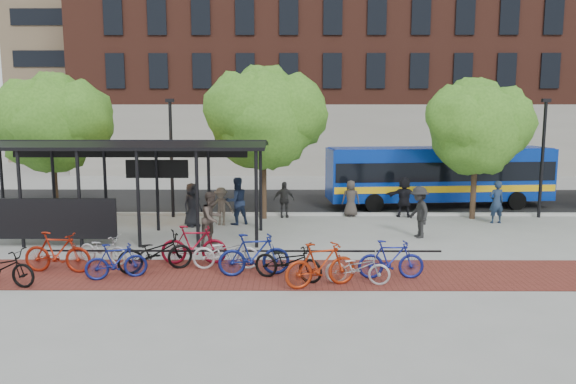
{
  "coord_description": "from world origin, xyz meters",
  "views": [
    {
      "loc": [
        -1.82,
        -20.54,
        4.68
      ],
      "look_at": [
        -1.94,
        0.29,
        1.6
      ],
      "focal_mm": 35.0,
      "sensor_mm": 36.0,
      "label": 1
    }
  ],
  "objects_px": {
    "lamp_post_right": "(543,155)",
    "pedestrian_4": "(284,200)",
    "bus_shelter": "(116,156)",
    "tree_b": "(266,114)",
    "bike_5": "(194,245)",
    "pedestrian_8": "(212,218)",
    "pedestrian_5": "(404,197)",
    "pedestrian_7": "(496,202)",
    "bike_0": "(2,267)",
    "bike_11": "(391,260)",
    "bus": "(438,173)",
    "bike_10": "(358,268)",
    "pedestrian_0": "(192,205)",
    "pedestrian_9": "(419,212)",
    "tree_a": "(54,120)",
    "bike_8": "(288,261)",
    "pedestrian_3": "(221,206)",
    "bike_1": "(57,252)",
    "tree_c": "(478,124)",
    "bike_4": "(155,252)",
    "pedestrian_2": "(237,201)",
    "lamp_post_left": "(171,154)",
    "bike_2": "(103,249)",
    "bike_3": "(116,261)",
    "bike_9": "(321,265)",
    "bike_7": "(254,255)",
    "pedestrian_6": "(351,198)"
  },
  "relations": [
    {
      "from": "bike_8",
      "to": "pedestrian_3",
      "type": "distance_m",
      "value": 7.95
    },
    {
      "from": "lamp_post_right",
      "to": "pedestrian_9",
      "type": "xyz_separation_m",
      "value": [
        -6.13,
        -3.91,
        -1.8
      ]
    },
    {
      "from": "pedestrian_0",
      "to": "pedestrian_2",
      "type": "xyz_separation_m",
      "value": [
        1.75,
        0.39,
        0.09
      ]
    },
    {
      "from": "bus_shelter",
      "to": "bike_3",
      "type": "distance_m",
      "value": 5.77
    },
    {
      "from": "bike_10",
      "to": "pedestrian_0",
      "type": "xyz_separation_m",
      "value": [
        -5.77,
        7.52,
        0.42
      ]
    },
    {
      "from": "tree_b",
      "to": "pedestrian_3",
      "type": "height_order",
      "value": "tree_b"
    },
    {
      "from": "bike_10",
      "to": "pedestrian_0",
      "type": "bearing_deg",
      "value": 46.69
    },
    {
      "from": "tree_c",
      "to": "bike_9",
      "type": "distance_m",
      "value": 12.37
    },
    {
      "from": "bike_0",
      "to": "bike_11",
      "type": "relative_size",
      "value": 1.07
    },
    {
      "from": "bus",
      "to": "bike_10",
      "type": "relative_size",
      "value": 6.16
    },
    {
      "from": "bus_shelter",
      "to": "tree_c",
      "type": "height_order",
      "value": "tree_c"
    },
    {
      "from": "bike_4",
      "to": "pedestrian_3",
      "type": "bearing_deg",
      "value": -34.18
    },
    {
      "from": "tree_c",
      "to": "bike_10",
      "type": "height_order",
      "value": "tree_c"
    },
    {
      "from": "lamp_post_left",
      "to": "bike_9",
      "type": "bearing_deg",
      "value": -58.56
    },
    {
      "from": "tree_c",
      "to": "lamp_post_left",
      "type": "relative_size",
      "value": 1.16
    },
    {
      "from": "pedestrian_5",
      "to": "bike_4",
      "type": "bearing_deg",
      "value": 55.19
    },
    {
      "from": "tree_c",
      "to": "pedestrian_2",
      "type": "height_order",
      "value": "tree_c"
    },
    {
      "from": "pedestrian_3",
      "to": "pedestrian_5",
      "type": "height_order",
      "value": "pedestrian_5"
    },
    {
      "from": "pedestrian_2",
      "to": "pedestrian_4",
      "type": "distance_m",
      "value": 2.47
    },
    {
      "from": "tree_a",
      "to": "tree_b",
      "type": "height_order",
      "value": "tree_b"
    },
    {
      "from": "tree_b",
      "to": "bike_1",
      "type": "height_order",
      "value": "tree_b"
    },
    {
      "from": "bike_7",
      "to": "tree_a",
      "type": "bearing_deg",
      "value": 37.3
    },
    {
      "from": "bike_1",
      "to": "bike_7",
      "type": "distance_m",
      "value": 5.7
    },
    {
      "from": "bus_shelter",
      "to": "pedestrian_9",
      "type": "xyz_separation_m",
      "value": [
        11.0,
        0.17,
        -2.05
      ]
    },
    {
      "from": "bike_11",
      "to": "bike_4",
      "type": "bearing_deg",
      "value": 83.1
    },
    {
      "from": "pedestrian_5",
      "to": "pedestrian_7",
      "type": "distance_m",
      "value": 3.79
    },
    {
      "from": "bus_shelter",
      "to": "tree_b",
      "type": "xyz_separation_m",
      "value": [
        5.23,
        3.83,
        1.46
      ]
    },
    {
      "from": "tree_b",
      "to": "bike_10",
      "type": "height_order",
      "value": "tree_b"
    },
    {
      "from": "bike_10",
      "to": "bike_3",
      "type": "bearing_deg",
      "value": 95.45
    },
    {
      "from": "pedestrian_0",
      "to": "tree_b",
      "type": "bearing_deg",
      "value": -19.69
    },
    {
      "from": "pedestrian_0",
      "to": "pedestrian_9",
      "type": "distance_m",
      "value": 8.88
    },
    {
      "from": "bike_8",
      "to": "bike_10",
      "type": "height_order",
      "value": "bike_8"
    },
    {
      "from": "bike_1",
      "to": "pedestrian_7",
      "type": "relative_size",
      "value": 1.13
    },
    {
      "from": "bike_2",
      "to": "pedestrian_4",
      "type": "xyz_separation_m",
      "value": [
        5.44,
        7.45,
        0.33
      ]
    },
    {
      "from": "bike_0",
      "to": "pedestrian_4",
      "type": "height_order",
      "value": "pedestrian_4"
    },
    {
      "from": "lamp_post_left",
      "to": "bike_5",
      "type": "height_order",
      "value": "lamp_post_left"
    },
    {
      "from": "lamp_post_right",
      "to": "bus",
      "type": "height_order",
      "value": "lamp_post_right"
    },
    {
      "from": "bike_1",
      "to": "pedestrian_8",
      "type": "relative_size",
      "value": 1.07
    },
    {
      "from": "pedestrian_5",
      "to": "bike_1",
      "type": "bearing_deg",
      "value": 47.95
    },
    {
      "from": "bike_8",
      "to": "bike_4",
      "type": "bearing_deg",
      "value": 102.03
    },
    {
      "from": "lamp_post_right",
      "to": "pedestrian_4",
      "type": "relative_size",
      "value": 3.27
    },
    {
      "from": "bike_8",
      "to": "pedestrian_7",
      "type": "height_order",
      "value": "pedestrian_7"
    },
    {
      "from": "bike_5",
      "to": "pedestrian_8",
      "type": "bearing_deg",
      "value": -7.41
    },
    {
      "from": "tree_c",
      "to": "bus",
      "type": "height_order",
      "value": "tree_c"
    },
    {
      "from": "bike_5",
      "to": "pedestrian_9",
      "type": "distance_m",
      "value": 8.48
    },
    {
      "from": "tree_c",
      "to": "bike_8",
      "type": "xyz_separation_m",
      "value": [
        -7.99,
        -8.91,
        -3.52
      ]
    },
    {
      "from": "bike_4",
      "to": "pedestrian_0",
      "type": "relative_size",
      "value": 1.23
    },
    {
      "from": "pedestrian_3",
      "to": "pedestrian_6",
      "type": "bearing_deg",
      "value": 25.21
    },
    {
      "from": "bike_0",
      "to": "bike_9",
      "type": "xyz_separation_m",
      "value": [
        8.49,
        -0.01,
        0.09
      ]
    },
    {
      "from": "bike_2",
      "to": "pedestrian_2",
      "type": "bearing_deg",
      "value": -10.54
    }
  ]
}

